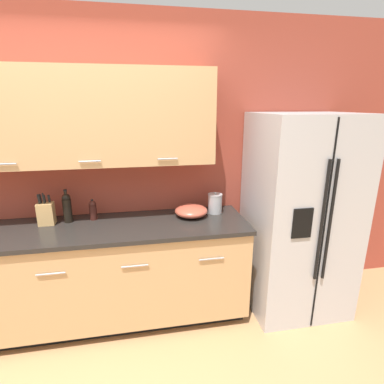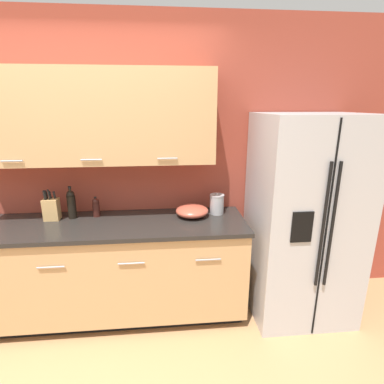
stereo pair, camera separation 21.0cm
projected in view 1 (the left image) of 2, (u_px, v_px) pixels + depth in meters
name	position (u px, v px, depth m)	size (l,w,h in m)	color
wall_back	(82.00, 157.00, 2.54)	(10.00, 0.39, 2.60)	#993D2D
counter_unit	(101.00, 274.00, 2.56)	(2.49, 0.64, 0.90)	black
refrigerator	(299.00, 215.00, 2.69)	(0.85, 0.76, 1.79)	#B2B2B5
knife_block	(46.00, 213.00, 2.45)	(0.12, 0.09, 0.28)	tan
wine_bottle	(67.00, 207.00, 2.49)	(0.07, 0.07, 0.29)	black
oil_bottle	(93.00, 210.00, 2.56)	(0.06, 0.06, 0.18)	#3D1914
steel_canister	(215.00, 203.00, 2.72)	(0.13, 0.13, 0.19)	#A3A3A5
mixing_bowl	(191.00, 211.00, 2.64)	(0.29, 0.29, 0.10)	#B24C38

